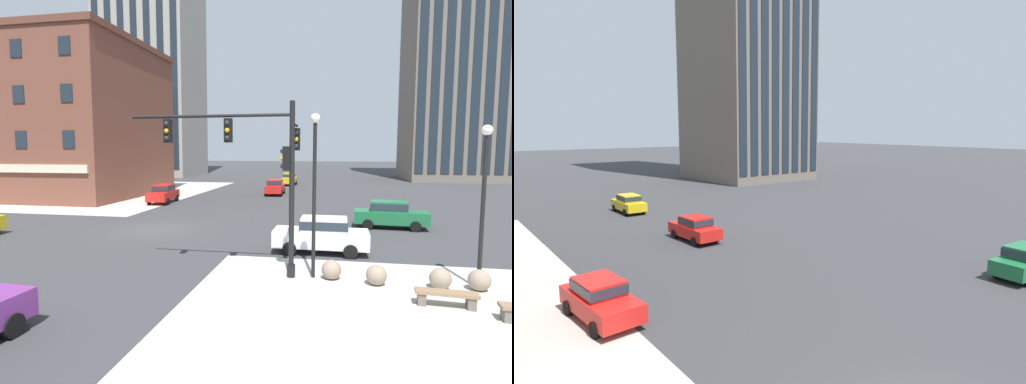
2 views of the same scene
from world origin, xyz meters
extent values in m
cube|color=gold|center=(4.56, 33.26, 0.70)|extent=(1.77, 4.40, 0.76)
cube|color=gold|center=(4.56, 33.11, 1.38)|extent=(1.50, 2.12, 0.60)
cube|color=#232D38|center=(4.56, 33.11, 1.38)|extent=(1.54, 2.20, 0.40)
cylinder|color=black|center=(3.73, 34.63, 0.32)|extent=(0.22, 0.64, 0.64)
cylinder|color=black|center=(5.40, 34.62, 0.32)|extent=(0.22, 0.64, 0.64)
cylinder|color=black|center=(3.72, 31.90, 0.32)|extent=(0.22, 0.64, 0.64)
cylinder|color=black|center=(5.39, 31.89, 0.32)|extent=(0.22, 0.64, 0.64)
cube|color=red|center=(-4.72, 11.98, 0.70)|extent=(2.14, 4.54, 0.76)
cube|color=red|center=(-4.73, 12.13, 1.38)|extent=(1.67, 2.23, 0.60)
cube|color=#232D38|center=(-4.73, 12.13, 1.38)|extent=(1.72, 2.32, 0.40)
cylinder|color=black|center=(-3.77, 10.70, 0.32)|extent=(0.27, 0.66, 0.64)
cylinder|color=black|center=(-5.43, 10.55, 0.32)|extent=(0.27, 0.66, 0.64)
cylinder|color=black|center=(-4.00, 13.42, 0.32)|extent=(0.27, 0.66, 0.64)
cylinder|color=black|center=(-5.67, 13.27, 0.32)|extent=(0.27, 0.66, 0.64)
cylinder|color=black|center=(15.63, 3.99, 0.32)|extent=(0.66, 0.27, 0.64)
cylinder|color=black|center=(12.91, 4.21, 0.32)|extent=(0.66, 0.27, 0.64)
cube|color=red|center=(4.39, 20.69, 0.70)|extent=(1.86, 4.44, 0.76)
cube|color=red|center=(4.39, 20.54, 1.38)|extent=(1.54, 2.15, 0.60)
cube|color=#232D38|center=(4.39, 20.54, 1.38)|extent=(1.58, 2.23, 0.40)
cylinder|color=black|center=(3.52, 22.04, 0.32)|extent=(0.23, 0.64, 0.64)
cylinder|color=black|center=(5.19, 22.07, 0.32)|extent=(0.23, 0.64, 0.64)
cylinder|color=black|center=(3.58, 19.31, 0.32)|extent=(0.23, 0.64, 0.64)
cylinder|color=black|center=(5.26, 19.35, 0.32)|extent=(0.23, 0.64, 0.64)
camera|label=1|loc=(10.73, -22.57, 4.80)|focal=28.35mm
camera|label=2|loc=(-9.84, -5.21, 7.70)|focal=30.36mm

